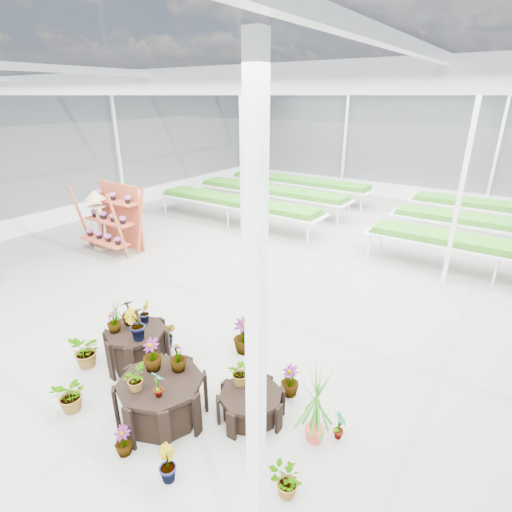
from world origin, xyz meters
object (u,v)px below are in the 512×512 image
Objects in this scene: plinth_low at (251,405)px; shelf_rack at (110,219)px; plinth_mid at (162,399)px; plinth_tall at (138,348)px; bird_table at (98,220)px.

plinth_low is 7.71m from shelf_rack.
plinth_low is at bearing 34.99° from plinth_mid.
shelf_rack reaches higher than plinth_mid.
plinth_tall is at bearing 153.43° from plinth_mid.
plinth_tall reaches higher than plinth_mid.
plinth_tall is at bearing -18.75° from bird_table.
shelf_rack reaches higher than plinth_tall.
plinth_mid is at bearing -26.57° from plinth_tall.
plinth_mid is 1.23m from plinth_low.
bird_table is (-5.22, 3.04, 0.54)m from plinth_tall.
plinth_low is 0.52× the size of bird_table.
shelf_rack reaches higher than plinth_low.
bird_table is (-7.42, 2.94, 0.67)m from plinth_low.
plinth_low is at bearing -10.14° from bird_table.
plinth_mid is 1.33× the size of plinth_low.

